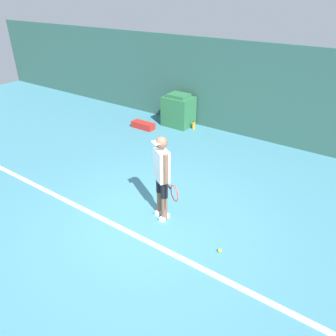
# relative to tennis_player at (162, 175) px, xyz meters

# --- Properties ---
(ground_plane) EXTENTS (24.00, 24.00, 0.00)m
(ground_plane) POSITION_rel_tennis_player_xyz_m (-0.16, -0.34, -0.95)
(ground_plane) COLOR teal
(back_wall) EXTENTS (24.00, 0.10, 2.73)m
(back_wall) POSITION_rel_tennis_player_xyz_m (-0.16, 4.76, 0.41)
(back_wall) COLOR #2D564C
(back_wall) RESTS_ON ground_plane
(court_baseline) EXTENTS (21.60, 0.10, 0.01)m
(court_baseline) POSITION_rel_tennis_player_xyz_m (-0.16, -0.75, -0.95)
(court_baseline) COLOR white
(court_baseline) RESTS_ON ground_plane
(tennis_player) EXTENTS (0.83, 0.54, 1.71)m
(tennis_player) POSITION_rel_tennis_player_xyz_m (0.00, 0.00, 0.00)
(tennis_player) COLOR brown
(tennis_player) RESTS_ON ground_plane
(tennis_ball) EXTENTS (0.07, 0.07, 0.07)m
(tennis_ball) POSITION_rel_tennis_player_xyz_m (1.40, -0.25, -0.92)
(tennis_ball) COLOR #D1E533
(tennis_ball) RESTS_ON ground_plane
(covered_chair) EXTENTS (0.91, 0.73, 1.05)m
(covered_chair) POSITION_rel_tennis_player_xyz_m (-2.49, 4.30, -0.45)
(covered_chair) COLOR #28663D
(covered_chair) RESTS_ON ground_plane
(equipment_bag) EXTENTS (0.77, 0.30, 0.20)m
(equipment_bag) POSITION_rel_tennis_player_xyz_m (-3.26, 3.40, -0.85)
(equipment_bag) COLOR #B2231E
(equipment_bag) RESTS_ON ground_plane
(water_bottle) EXTENTS (0.09, 0.09, 0.26)m
(water_bottle) POSITION_rel_tennis_player_xyz_m (-1.90, 4.29, -0.83)
(water_bottle) COLOR orange
(water_bottle) RESTS_ON ground_plane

